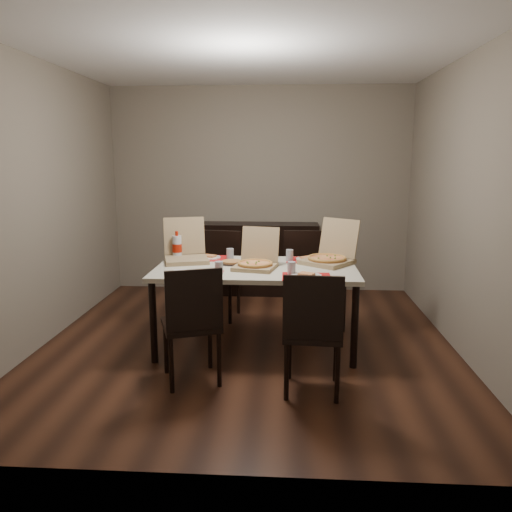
% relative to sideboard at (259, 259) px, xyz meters
% --- Properties ---
extents(ground, '(3.80, 4.00, 0.02)m').
position_rel_sideboard_xyz_m(ground, '(0.00, -1.78, -0.46)').
color(ground, '#3F2113').
rests_on(ground, ground).
extents(room_walls, '(3.84, 4.02, 2.62)m').
position_rel_sideboard_xyz_m(room_walls, '(0.00, -1.35, 1.28)').
color(room_walls, gray).
rests_on(room_walls, ground).
extents(sideboard, '(1.50, 0.40, 0.90)m').
position_rel_sideboard_xyz_m(sideboard, '(0.00, 0.00, 0.00)').
color(sideboard, black).
rests_on(sideboard, ground).
extents(dining_table, '(1.80, 1.00, 0.75)m').
position_rel_sideboard_xyz_m(dining_table, '(0.08, -1.84, 0.23)').
color(dining_table, beige).
rests_on(dining_table, ground).
extents(chair_near_left, '(0.54, 0.54, 0.93)m').
position_rel_sideboard_xyz_m(chair_near_left, '(-0.35, -2.66, 0.06)').
color(chair_near_left, black).
rests_on(chair_near_left, ground).
extents(chair_near_right, '(0.44, 0.44, 0.93)m').
position_rel_sideboard_xyz_m(chair_near_right, '(0.55, -2.79, 0.06)').
color(chair_near_right, black).
rests_on(chair_near_right, ground).
extents(chair_far_left, '(0.48, 0.48, 0.93)m').
position_rel_sideboard_xyz_m(chair_far_left, '(-0.37, -0.96, 0.06)').
color(chair_far_left, black).
rests_on(chair_far_left, ground).
extents(chair_far_right, '(0.43, 0.43, 0.93)m').
position_rel_sideboard_xyz_m(chair_far_right, '(0.54, -0.90, 0.06)').
color(chair_far_right, black).
rests_on(chair_far_right, ground).
extents(setting_near_left, '(0.44, 0.30, 0.11)m').
position_rel_sideboard_xyz_m(setting_near_left, '(-0.36, -2.16, 0.32)').
color(setting_near_left, red).
rests_on(setting_near_left, dining_table).
extents(setting_near_right, '(0.45, 0.30, 0.11)m').
position_rel_sideboard_xyz_m(setting_near_right, '(0.49, -2.18, 0.32)').
color(setting_near_right, red).
rests_on(setting_near_right, dining_table).
extents(setting_far_left, '(0.47, 0.30, 0.11)m').
position_rel_sideboard_xyz_m(setting_far_left, '(-0.36, -1.50, 0.32)').
color(setting_far_left, red).
rests_on(setting_far_left, dining_table).
extents(setting_far_right, '(0.44, 0.30, 0.11)m').
position_rel_sideboard_xyz_m(setting_far_right, '(0.50, -1.53, 0.32)').
color(setting_far_right, red).
rests_on(setting_far_right, dining_table).
extents(napkin_loose, '(0.15, 0.16, 0.02)m').
position_rel_sideboard_xyz_m(napkin_loose, '(0.17, -1.87, 0.31)').
color(napkin_loose, white).
rests_on(napkin_loose, dining_table).
extents(pizza_box_center, '(0.42, 0.45, 0.35)m').
position_rel_sideboard_xyz_m(pizza_box_center, '(0.09, -1.89, 0.36)').
color(pizza_box_center, '#927A54').
rests_on(pizza_box_center, dining_table).
extents(pizza_box_right, '(0.59, 0.59, 0.40)m').
position_rel_sideboard_xyz_m(pizza_box_right, '(0.75, -1.65, 0.36)').
color(pizza_box_right, '#927A54').
rests_on(pizza_box_right, dining_table).
extents(pizza_box_left, '(0.50, 0.53, 0.40)m').
position_rel_sideboard_xyz_m(pizza_box_left, '(-0.60, -1.62, 0.36)').
color(pizza_box_left, '#927A54').
rests_on(pizza_box_left, dining_table).
extents(faina_plate, '(0.23, 0.23, 0.03)m').
position_rel_sideboard_xyz_m(faina_plate, '(-0.15, -1.73, 0.31)').
color(faina_plate, black).
rests_on(faina_plate, dining_table).
extents(dip_bowl, '(0.14, 0.14, 0.03)m').
position_rel_sideboard_xyz_m(dip_bowl, '(0.14, -1.65, 0.32)').
color(dip_bowl, white).
rests_on(dip_bowl, dining_table).
extents(soda_bottle, '(0.09, 0.09, 0.27)m').
position_rel_sideboard_xyz_m(soda_bottle, '(-0.70, -1.55, 0.42)').
color(soda_bottle, silver).
rests_on(soda_bottle, dining_table).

